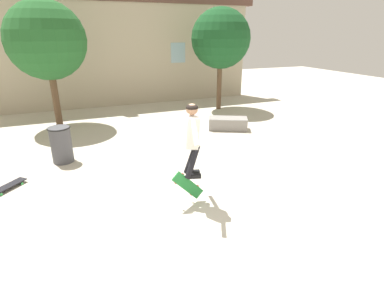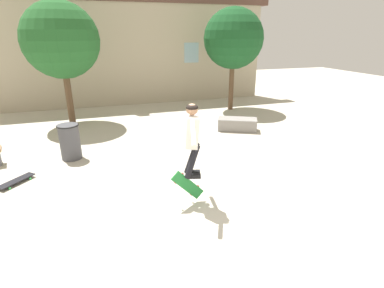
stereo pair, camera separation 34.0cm
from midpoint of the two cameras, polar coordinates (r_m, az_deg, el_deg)
The scene contains 9 objects.
ground_plane at distance 5.55m, azimuth -3.77°, elevation -14.31°, with size 40.00×40.00×0.00m, color beige.
building_backdrop at distance 14.17m, azimuth -16.99°, elevation 16.80°, with size 14.33×0.52×5.73m.
tree_right at distance 12.98m, azimuth 4.69°, elevation 19.36°, with size 2.42×2.42×4.14m.
tree_left at distance 11.42m, azimuth -26.81°, elevation 17.14°, with size 2.55×2.55×4.19m.
skate_ledge at distance 10.40m, azimuth 5.93°, elevation 3.90°, with size 1.40×1.06×0.42m.
trash_bin at distance 8.40m, azimuth -24.73°, elevation -0.00°, with size 0.56×0.56×0.94m.
skater at distance 5.45m, azimuth -1.78°, elevation 1.80°, with size 0.43×1.35×1.41m.
skateboard_flipping at distance 5.79m, azimuth -2.48°, elevation -7.91°, with size 0.69×0.17×0.71m.
skateboard_resting at distance 7.67m, azimuth -32.80°, elevation -6.80°, with size 0.71×0.75×0.08m.
Camera 1 is at (-1.52, -4.29, 3.16)m, focal length 28.00 mm.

